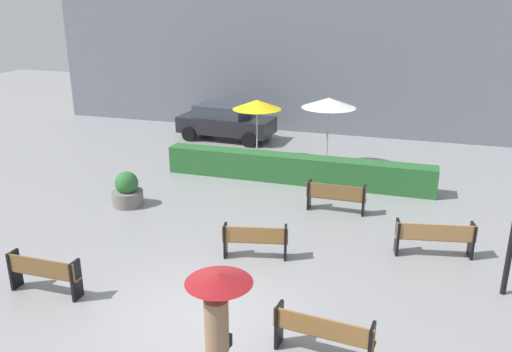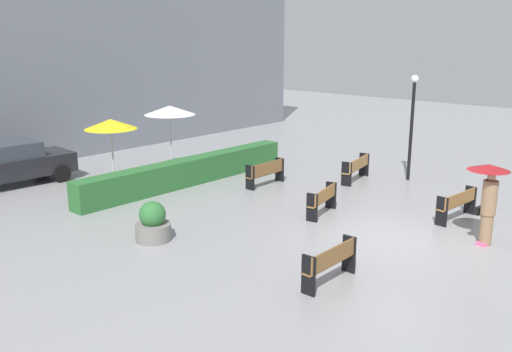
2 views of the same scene
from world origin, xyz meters
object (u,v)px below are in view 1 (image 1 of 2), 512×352
Objects in this scene: bench_back_row at (336,196)px; patio_umbrella_white at (329,103)px; patio_umbrella_yellow at (257,105)px; parked_car at (225,121)px; bench_far_right at (435,236)px; pedestrian_with_umbrella at (218,315)px; planter_pot at (127,191)px; bench_near_left at (43,272)px; bench_near_right at (323,333)px; bench_mid_center at (255,239)px.

patio_umbrella_white is (-1.01, 4.06, 1.96)m from bench_back_row.
patio_umbrella_yellow is 4.02m from parked_car.
patio_umbrella_white reaches higher than parked_car.
pedestrian_with_umbrella is (-3.33, -5.94, 0.89)m from bench_far_right.
parked_car reaches higher than planter_pot.
bench_back_row is at bearing 12.67° from planter_pot.
bench_back_row is 9.23m from parked_car.
bench_near_left is 1.56× the size of planter_pot.
bench_near_left is 13.36m from parked_car.
bench_near_left is at bearing -79.23° from planter_pot.
patio_umbrella_yellow is at bearing 65.57° from planter_pot.
pedestrian_with_umbrella is 8.73m from planter_pot.
bench_near_left is 0.63× the size of patio_umbrella_white.
patio_umbrella_yellow reaches higher than bench_near_right.
patio_umbrella_white reaches higher than bench_mid_center.
bench_near_left is at bearing -86.21° from parked_car.
bench_near_right is at bearing -2.81° from bench_near_left.
bench_far_right is 1.19× the size of bench_mid_center.
bench_near_right is 1.12× the size of bench_mid_center.
bench_mid_center is at bearing -65.72° from parked_car.
patio_umbrella_yellow is at bearing 104.60° from pedestrian_with_umbrella.
bench_far_right is (7.97, 4.33, 0.00)m from bench_near_left.
bench_near_right is (6.08, -0.30, -0.01)m from bench_near_left.
patio_umbrella_white is at bearing 121.60° from bench_far_right.
bench_far_right is 5.00m from bench_near_right.
bench_near_left is at bearing -98.21° from patio_umbrella_yellow.
bench_far_right is 7.45m from patio_umbrella_white.
planter_pot reaches higher than bench_back_row.
patio_umbrella_white is 6.07m from parked_car.
planter_pot is 6.21m from patio_umbrella_yellow.
bench_mid_center is at bearing 37.40° from bench_near_left.
bench_near_left is 4.99m from pedestrian_with_umbrella.
bench_far_right is 4.40m from bench_mid_center.
patio_umbrella_yellow is at bearing -179.44° from patio_umbrella_white.
bench_back_row reaches higher than bench_mid_center.
bench_near_left is 0.39× the size of parked_car.
bench_near_right is at bearing -37.09° from planter_pot.
patio_umbrella_white reaches higher than bench_far_right.
patio_umbrella_yellow is 2.71m from patio_umbrella_white.
bench_mid_center is (-1.40, -3.49, -0.01)m from bench_back_row.
planter_pot is at bearing 130.18° from pedestrian_with_umbrella.
bench_back_row is at bearing 68.13° from bench_mid_center.
parked_car is at bearing 129.52° from patio_umbrella_yellow.
bench_back_row is at bearing -47.38° from patio_umbrella_yellow.
patio_umbrella_yellow is (-6.47, 6.10, 1.72)m from bench_far_right.
parked_car reaches higher than bench_near_right.
bench_near_left is at bearing -151.48° from bench_far_right.
bench_far_right is at bearing -58.40° from patio_umbrella_white.
bench_back_row is 1.04× the size of bench_near_left.
patio_umbrella_white is (-3.77, 6.13, 1.94)m from bench_far_right.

